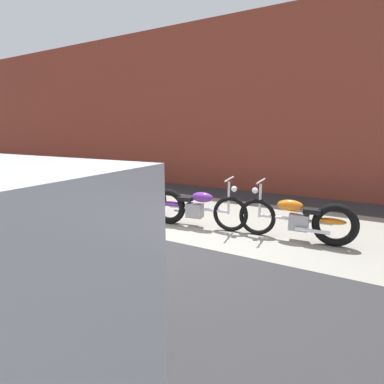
{
  "coord_description": "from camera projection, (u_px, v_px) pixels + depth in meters",
  "views": [
    {
      "loc": [
        2.97,
        -4.2,
        1.91
      ],
      "look_at": [
        0.15,
        0.73,
        0.75
      ],
      "focal_mm": 28.57,
      "sensor_mm": 36.0,
      "label": 1
    }
  ],
  "objects": [
    {
      "name": "motorcycle_orange",
      "position": [
        304.0,
        219.0,
        5.25
      ],
      "size": [
        2.01,
        0.58,
        1.03
      ],
      "rotation": [
        0.0,
        0.0,
        3.21
      ],
      "color": "black",
      "rests_on": "ground"
    },
    {
      "name": "brick_building_wall",
      "position": [
        260.0,
        105.0,
        9.29
      ],
      "size": [
        36.0,
        0.5,
        5.29
      ],
      "primitive_type": "cube",
      "color": "brown",
      "rests_on": "ground"
    },
    {
      "name": "sidewalk_slab",
      "position": [
        209.0,
        216.0,
        6.88
      ],
      "size": [
        36.0,
        3.5,
        0.01
      ],
      "primitive_type": "cube",
      "color": "gray",
      "rests_on": "ground"
    },
    {
      "name": "motorcycle_purple",
      "position": [
        191.0,
        207.0,
        6.08
      ],
      "size": [
        2.0,
        0.58,
        1.03
      ],
      "rotation": [
        0.0,
        0.0,
        0.14
      ],
      "color": "black",
      "rests_on": "ground"
    },
    {
      "name": "ground_plane",
      "position": [
        164.0,
        240.0,
        5.4
      ],
      "size": [
        80.0,
        80.0,
        0.0
      ],
      "primitive_type": "plane",
      "color": "#2D2D30"
    },
    {
      "name": "motorcycle_green",
      "position": [
        131.0,
        197.0,
        7.03
      ],
      "size": [
        1.96,
        0.77,
        1.03
      ],
      "rotation": [
        0.0,
        0.0,
        3.4
      ],
      "color": "black",
      "rests_on": "ground"
    }
  ]
}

